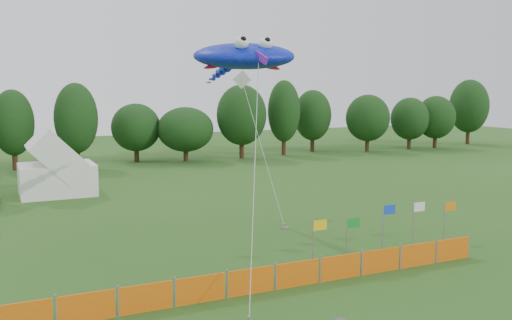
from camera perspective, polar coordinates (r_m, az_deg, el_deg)
name	(u,v)px	position (r m, az deg, el deg)	size (l,w,h in m)	color
treeline	(102,123)	(57.92, -15.12, 3.56)	(104.57, 8.78, 8.36)	#382314
tent_right	(57,169)	(43.40, -19.30, -0.88)	(5.22, 4.18, 3.69)	white
barrier_fence	(251,281)	(21.88, -0.53, -12.04)	(21.90, 0.06, 1.00)	#DA5D0C
flag_row	(386,223)	(27.62, 12.85, -6.17)	(8.73, 0.63, 2.26)	gray
stingray_kite	(242,57)	(29.96, -1.42, 10.26)	(7.91, 17.85, 10.26)	#0E22D3
small_kite_white	(253,116)	(35.57, -0.35, 4.40)	(1.38, 7.61, 8.84)	silver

